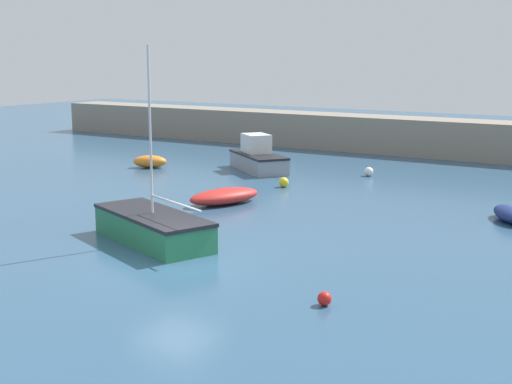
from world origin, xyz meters
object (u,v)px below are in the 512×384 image
Objects in this scene: sailboat_tall_mast at (153,227)px; mooring_buoy_red at (324,299)px; mooring_buoy_white at (369,172)px; dinghy_near_pier at (509,214)px; rowboat_blue_near at (224,196)px; motorboat_with_cabin at (258,158)px; mooring_buoy_yellow at (284,182)px; fishing_dinghy_green at (150,161)px.

mooring_buoy_red is (7.72, -2.47, -0.34)m from sailboat_tall_mast.
mooring_buoy_red is 19.99m from mooring_buoy_white.
dinghy_near_pier is at bearing -37.68° from mooring_buoy_white.
mooring_buoy_red is (9.26, -8.93, -0.15)m from rowboat_blue_near.
motorboat_with_cabin is at bearing 126.54° from mooring_buoy_red.
motorboat_with_cabin is 15.65m from sailboat_tall_mast.
sailboat_tall_mast is 1.79× the size of rowboat_blue_near.
mooring_buoy_white is (0.82, 16.29, -0.28)m from sailboat_tall_mast.
mooring_buoy_yellow is 5.54m from mooring_buoy_white.
rowboat_blue_near is at bearing -106.17° from dinghy_near_pier.
sailboat_tall_mast is (5.08, -14.80, -0.17)m from motorboat_with_cabin.
sailboat_tall_mast is 13.50m from dinghy_near_pier.
motorboat_with_cabin is 6.11m from mooring_buoy_white.
fishing_dinghy_green is 16.37m from sailboat_tall_mast.
mooring_buoy_red is at bearing -69.82° from mooring_buoy_white.
fishing_dinghy_green is at bearing 141.14° from mooring_buoy_red.
motorboat_with_cabin reaches higher than rowboat_blue_near.
rowboat_blue_near is at bearing 136.03° from mooring_buoy_red.
mooring_buoy_white reaches higher than mooring_buoy_red.
motorboat_with_cabin is at bearing -165.83° from mooring_buoy_white.
motorboat_with_cabin is at bearing 43.40° from rowboat_blue_near.
fishing_dinghy_green is at bearing 77.54° from rowboat_blue_near.
motorboat_with_cabin is at bearing 135.94° from mooring_buoy_yellow.
fishing_dinghy_green is 4.45× the size of mooring_buoy_white.
rowboat_blue_near is at bearing -103.50° from mooring_buoy_white.
fishing_dinghy_green is 23.66m from mooring_buoy_red.
rowboat_blue_near is 7.70× the size of mooring_buoy_white.
motorboat_with_cabin is 21.51m from mooring_buoy_red.
dinghy_near_pier is at bearing 81.74° from mooring_buoy_red.
dinghy_near_pier reaches higher than mooring_buoy_white.
mooring_buoy_yellow is 1.00× the size of mooring_buoy_white.
rowboat_blue_near reaches higher than mooring_buoy_yellow.
mooring_buoy_yellow is at bearing -7.30° from motorboat_with_cabin.
mooring_buoy_red is at bearing -56.41° from mooring_buoy_yellow.
rowboat_blue_near is (-1.54, 6.46, -0.19)m from sailboat_tall_mast.
sailboat_tall_mast reaches higher than mooring_buoy_white.
mooring_buoy_red is 0.77× the size of mooring_buoy_white.
mooring_buoy_white is at bearing -71.53° from sailboat_tall_mast.
sailboat_tall_mast is 13.78× the size of mooring_buoy_white.
rowboat_blue_near is at bearing 118.66° from fishing_dinghy_green.
sailboat_tall_mast is (10.71, -12.38, 0.17)m from fishing_dinghy_green.
dinghy_near_pier is at bearing 143.70° from fishing_dinghy_green.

